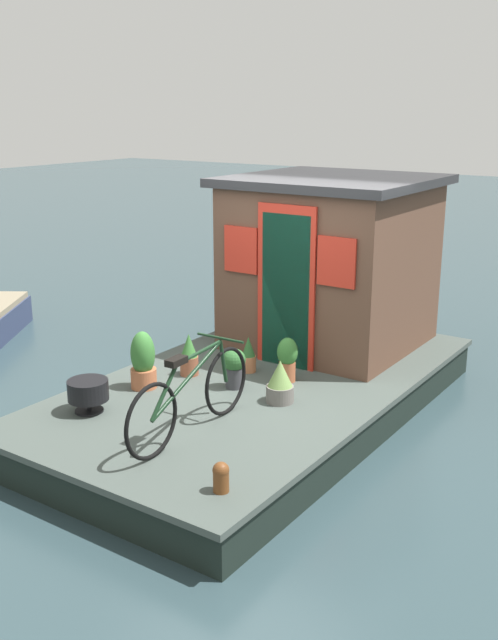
{
  "coord_description": "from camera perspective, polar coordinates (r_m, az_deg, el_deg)",
  "views": [
    {
      "loc": [
        -6.11,
        -4.05,
        3.2
      ],
      "look_at": [
        -0.2,
        0.0,
        1.11
      ],
      "focal_mm": 41.11,
      "sensor_mm": 36.0,
      "label": 1
    }
  ],
  "objects": [
    {
      "name": "potted_plant_succulent",
      "position": [
        7.69,
        3.0,
        -2.99
      ],
      "size": [
        0.22,
        0.22,
        0.48
      ],
      "color": "#B2603D",
      "rests_on": "houseboat_deck"
    },
    {
      "name": "ground_plane",
      "position": [
        8.0,
        0.82,
        -7.36
      ],
      "size": [
        60.0,
        60.0,
        0.0
      ],
      "primitive_type": "plane",
      "color": "#2D4247"
    },
    {
      "name": "potted_plant_rosemary",
      "position": [
        7.9,
        -4.69,
        -2.77
      ],
      "size": [
        0.2,
        0.2,
        0.46
      ],
      "color": "#935138",
      "rests_on": "houseboat_deck"
    },
    {
      "name": "potted_plant_thyme",
      "position": [
        7.58,
        -8.24,
        -3.24
      ],
      "size": [
        0.27,
        0.27,
        0.6
      ],
      "color": "#B2603D",
      "rests_on": "houseboat_deck"
    },
    {
      "name": "potted_plant_geranium",
      "position": [
        7.98,
        -0.05,
        -2.75
      ],
      "size": [
        0.17,
        0.17,
        0.4
      ],
      "color": "#C6754C",
      "rests_on": "houseboat_deck"
    },
    {
      "name": "houseboat_deck",
      "position": [
        7.92,
        0.82,
        -5.97
      ],
      "size": [
        5.27,
        2.87,
        0.41
      ],
      "color": "#424C47",
      "rests_on": "ground_plane"
    },
    {
      "name": "charcoal_grill",
      "position": [
        7.11,
        -12.42,
        -5.43
      ],
      "size": [
        0.39,
        0.39,
        0.32
      ],
      "color": "black",
      "rests_on": "houseboat_deck"
    },
    {
      "name": "potted_plant_mint",
      "position": [
        7.52,
        -1.16,
        -3.61
      ],
      "size": [
        0.24,
        0.24,
        0.42
      ],
      "color": "#38383D",
      "rests_on": "houseboat_deck"
    },
    {
      "name": "potted_plant_sage",
      "position": [
        7.18,
        2.43,
        -4.87
      ],
      "size": [
        0.27,
        0.27,
        0.43
      ],
      "color": "slate",
      "rests_on": "houseboat_deck"
    },
    {
      "name": "houseboat_cabin",
      "position": [
        8.82,
        6.36,
        4.57
      ],
      "size": [
        2.19,
        2.21,
        2.02
      ],
      "color": "brown",
      "rests_on": "houseboat_deck"
    },
    {
      "name": "bicycle",
      "position": [
        6.44,
        -4.52,
        -5.89
      ],
      "size": [
        1.73,
        0.5,
        0.79
      ],
      "color": "black",
      "rests_on": "houseboat_deck"
    },
    {
      "name": "mooring_bollard",
      "position": [
        5.61,
        -2.2,
        -12.05
      ],
      "size": [
        0.13,
        0.13,
        0.24
      ],
      "color": "brown",
      "rests_on": "houseboat_deck"
    }
  ]
}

